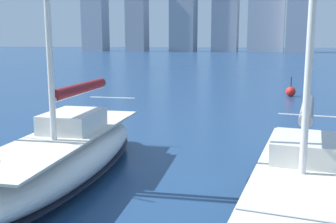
% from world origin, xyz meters
% --- Properties ---
extents(sailboat_grey, '(3.17, 9.33, 11.32)m').
position_xyz_m(sailboat_grey, '(-3.32, -7.77, 0.59)').
color(sailboat_grey, navy).
rests_on(sailboat_grey, ground).
extents(sailboat_maroon, '(3.23, 9.14, 9.72)m').
position_xyz_m(sailboat_maroon, '(3.10, -7.62, 0.73)').
color(sailboat_maroon, white).
rests_on(sailboat_maroon, ground).
extents(channel_buoy, '(0.70, 0.70, 1.40)m').
position_xyz_m(channel_buoy, '(-3.12, -27.66, 0.36)').
color(channel_buoy, red).
rests_on(channel_buoy, ground).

